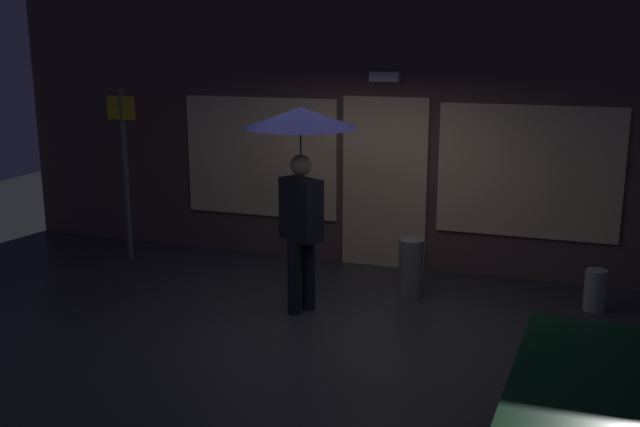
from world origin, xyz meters
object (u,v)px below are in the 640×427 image
object	(u,v)px
sidewalk_bollard	(411,268)
sidewalk_bollard_2	(595,290)
street_sign_post	(125,164)
person_with_umbrella	(301,149)

from	to	relation	value
sidewalk_bollard	sidewalk_bollard_2	distance (m)	2.02
sidewalk_bollard_2	sidewalk_bollard	bearing A→B (deg)	-174.61
street_sign_post	sidewalk_bollard_2	bearing A→B (deg)	0.04
person_with_umbrella	street_sign_post	size ratio (longest dim) A/B	0.97
person_with_umbrella	street_sign_post	distance (m)	3.09
street_sign_post	sidewalk_bollard_2	world-z (taller)	street_sign_post
street_sign_post	person_with_umbrella	bearing A→B (deg)	-20.41
street_sign_post	sidewalk_bollard	size ratio (longest dim) A/B	3.39
person_with_umbrella	street_sign_post	xyz separation A→B (m)	(-2.86, 1.06, -0.48)
sidewalk_bollard	person_with_umbrella	bearing A→B (deg)	-139.11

